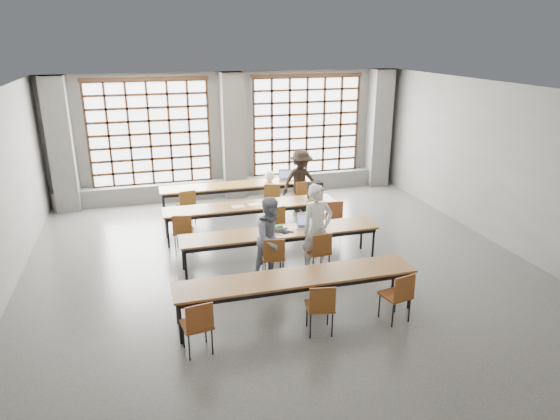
# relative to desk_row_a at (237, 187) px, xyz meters

# --- Properties ---
(floor) EXTENTS (11.00, 11.00, 0.00)m
(floor) POSITION_rel_desk_row_a_xyz_m (0.17, -3.92, -0.66)
(floor) COLOR #4B4B49
(floor) RESTS_ON ground
(ceiling) EXTENTS (11.00, 11.00, 0.00)m
(ceiling) POSITION_rel_desk_row_a_xyz_m (0.17, -3.92, 2.84)
(ceiling) COLOR silver
(ceiling) RESTS_ON floor
(wall_back) EXTENTS (10.00, 0.00, 10.00)m
(wall_back) POSITION_rel_desk_row_a_xyz_m (0.17, 1.58, 1.09)
(wall_back) COLOR slate
(wall_back) RESTS_ON floor
(wall_front) EXTENTS (10.00, 0.00, 10.00)m
(wall_front) POSITION_rel_desk_row_a_xyz_m (0.17, -9.42, 1.09)
(wall_front) COLOR slate
(wall_front) RESTS_ON floor
(wall_right) EXTENTS (0.00, 11.00, 11.00)m
(wall_right) POSITION_rel_desk_row_a_xyz_m (5.17, -3.92, 1.09)
(wall_right) COLOR slate
(wall_right) RESTS_ON floor
(column_left) EXTENTS (0.60, 0.55, 3.50)m
(column_left) POSITION_rel_desk_row_a_xyz_m (-4.33, 1.30, 1.09)
(column_left) COLOR #5C5C59
(column_left) RESTS_ON floor
(column_mid) EXTENTS (0.60, 0.55, 3.50)m
(column_mid) POSITION_rel_desk_row_a_xyz_m (0.17, 1.30, 1.09)
(column_mid) COLOR #5C5C59
(column_mid) RESTS_ON floor
(column_right) EXTENTS (0.60, 0.55, 3.50)m
(column_right) POSITION_rel_desk_row_a_xyz_m (4.67, 1.30, 1.09)
(column_right) COLOR #5C5C59
(column_right) RESTS_ON floor
(window_left) EXTENTS (3.32, 0.12, 3.00)m
(window_left) POSITION_rel_desk_row_a_xyz_m (-2.08, 1.50, 1.24)
(window_left) COLOR white
(window_left) RESTS_ON wall_back
(window_right) EXTENTS (3.32, 0.12, 3.00)m
(window_right) POSITION_rel_desk_row_a_xyz_m (2.42, 1.50, 1.24)
(window_right) COLOR white
(window_right) RESTS_ON wall_back
(sill_ledge) EXTENTS (9.80, 0.35, 0.50)m
(sill_ledge) POSITION_rel_desk_row_a_xyz_m (0.17, 1.38, -0.41)
(sill_ledge) COLOR #5C5C59
(sill_ledge) RESTS_ON floor
(desk_row_a) EXTENTS (4.00, 0.70, 0.73)m
(desk_row_a) POSITION_rel_desk_row_a_xyz_m (0.00, 0.00, 0.00)
(desk_row_a) COLOR brown
(desk_row_a) RESTS_ON floor
(desk_row_b) EXTENTS (4.00, 0.70, 0.73)m
(desk_row_b) POSITION_rel_desk_row_a_xyz_m (-0.02, -1.74, 0.00)
(desk_row_b) COLOR brown
(desk_row_b) RESTS_ON floor
(desk_row_c) EXTENTS (4.00, 0.70, 0.73)m
(desk_row_c) POSITION_rel_desk_row_a_xyz_m (0.18, -3.52, 0.00)
(desk_row_c) COLOR brown
(desk_row_c) RESTS_ON floor
(desk_row_d) EXTENTS (4.00, 0.70, 0.73)m
(desk_row_d) POSITION_rel_desk_row_a_xyz_m (-0.09, -5.50, 0.00)
(desk_row_d) COLOR brown
(desk_row_d) RESTS_ON floor
(chair_back_left) EXTENTS (0.48, 0.49, 0.88)m
(chair_back_left) POSITION_rel_desk_row_a_xyz_m (-1.39, -0.63, -0.13)
(chair_back_left) COLOR brown
(chair_back_left) RESTS_ON floor
(chair_back_mid) EXTENTS (0.50, 0.51, 0.88)m
(chair_back_mid) POSITION_rel_desk_row_a_xyz_m (0.78, -0.63, -0.13)
(chair_back_mid) COLOR brown
(chair_back_mid) RESTS_ON floor
(chair_back_right) EXTENTS (0.43, 0.44, 0.88)m
(chair_back_right) POSITION_rel_desk_row_a_xyz_m (1.60, -0.63, -0.13)
(chair_back_right) COLOR brown
(chair_back_right) RESTS_ON floor
(chair_mid_left) EXTENTS (0.49, 0.50, 0.88)m
(chair_mid_left) POSITION_rel_desk_row_a_xyz_m (-1.64, -2.37, -0.13)
(chair_mid_left) COLOR brown
(chair_mid_left) RESTS_ON floor
(chair_mid_centre) EXTENTS (0.48, 0.48, 0.88)m
(chair_mid_centre) POSITION_rel_desk_row_a_xyz_m (0.39, -2.37, -0.13)
(chair_mid_centre) COLOR brown
(chair_mid_centre) RESTS_ON floor
(chair_mid_right) EXTENTS (0.45, 0.46, 0.88)m
(chair_mid_right) POSITION_rel_desk_row_a_xyz_m (1.77, -2.37, -0.13)
(chair_mid_right) COLOR brown
(chair_mid_right) RESTS_ON floor
(chair_front_left) EXTENTS (0.47, 0.47, 0.88)m
(chair_front_left) POSITION_rel_desk_row_a_xyz_m (-0.13, -4.15, -0.13)
(chair_front_left) COLOR brown
(chair_front_left) RESTS_ON floor
(chair_front_right) EXTENTS (0.46, 0.47, 0.88)m
(chair_front_right) POSITION_rel_desk_row_a_xyz_m (0.79, -4.15, -0.13)
(chair_front_right) COLOR brown
(chair_front_right) RESTS_ON floor
(chair_near_left) EXTENTS (0.48, 0.48, 0.88)m
(chair_near_left) POSITION_rel_desk_row_a_xyz_m (-1.78, -6.13, -0.13)
(chair_near_left) COLOR brown
(chair_near_left) RESTS_ON floor
(chair_near_mid) EXTENTS (0.48, 0.49, 0.88)m
(chair_near_mid) POSITION_rel_desk_row_a_xyz_m (0.09, -6.13, -0.13)
(chair_near_mid) COLOR brown
(chair_near_mid) RESTS_ON floor
(chair_near_right) EXTENTS (0.50, 0.50, 0.88)m
(chair_near_right) POSITION_rel_desk_row_a_xyz_m (1.42, -6.13, -0.13)
(chair_near_right) COLOR brown
(chair_near_right) RESTS_ON floor
(student_male) EXTENTS (0.72, 0.54, 1.79)m
(student_male) POSITION_rel_desk_row_a_xyz_m (0.78, -4.02, 0.23)
(student_male) COLOR silver
(student_male) RESTS_ON floor
(student_female) EXTENTS (0.95, 0.84, 1.62)m
(student_female) POSITION_rel_desk_row_a_xyz_m (-0.12, -4.02, 0.14)
(student_female) COLOR #182648
(student_female) RESTS_ON floor
(student_back) EXTENTS (1.17, 0.83, 1.65)m
(student_back) POSITION_rel_desk_row_a_xyz_m (1.60, -0.50, 0.16)
(student_back) COLOR black
(student_back) RESTS_ON floor
(laptop_front) EXTENTS (0.43, 0.40, 0.26)m
(laptop_front) POSITION_rel_desk_row_a_xyz_m (0.75, -3.41, 0.13)
(laptop_front) COLOR #B0B0B5
(laptop_front) RESTS_ON desk_row_c
(laptop_back) EXTENTS (0.42, 0.38, 0.26)m
(laptop_back) POSITION_rel_desk_row_a_xyz_m (1.36, 0.11, 0.13)
(laptop_back) COLOR #ACACB1
(laptop_back) RESTS_ON desk_row_a
(mouse) EXTENTS (0.11, 0.08, 0.04)m
(mouse) POSITION_rel_desk_row_a_xyz_m (1.13, -3.54, 0.08)
(mouse) COLOR silver
(mouse) RESTS_ON desk_row_c
(green_box) EXTENTS (0.27, 0.16, 0.09)m
(green_box) POSITION_rel_desk_row_a_xyz_m (0.13, -3.44, 0.11)
(green_box) COLOR #328B2D
(green_box) RESTS_ON desk_row_c
(phone) EXTENTS (0.14, 0.08, 0.01)m
(phone) POSITION_rel_desk_row_a_xyz_m (0.36, -3.62, 0.07)
(phone) COLOR black
(phone) RESTS_ON desk_row_c
(paper_sheet_b) EXTENTS (0.31, 0.23, 0.00)m
(paper_sheet_b) POSITION_rel_desk_row_a_xyz_m (-0.32, -1.79, 0.07)
(paper_sheet_b) COLOR silver
(paper_sheet_b) RESTS_ON desk_row_b
(paper_sheet_c) EXTENTS (0.33, 0.26, 0.00)m
(paper_sheet_c) POSITION_rel_desk_row_a_xyz_m (0.08, -1.74, 0.07)
(paper_sheet_c) COLOR white
(paper_sheet_c) RESTS_ON desk_row_b
(backpack) EXTENTS (0.35, 0.26, 0.40)m
(backpack) POSITION_rel_desk_row_a_xyz_m (1.58, -1.69, 0.27)
(backpack) COLOR black
(backpack) RESTS_ON desk_row_b
(plastic_bag) EXTENTS (0.31, 0.28, 0.29)m
(plastic_bag) POSITION_rel_desk_row_a_xyz_m (0.90, 0.05, 0.21)
(plastic_bag) COLOR white
(plastic_bag) RESTS_ON desk_row_a
(red_pouch) EXTENTS (0.21, 0.09, 0.06)m
(red_pouch) POSITION_rel_desk_row_a_xyz_m (-1.79, -6.05, -0.16)
(red_pouch) COLOR #B8162E
(red_pouch) RESTS_ON chair_near_left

